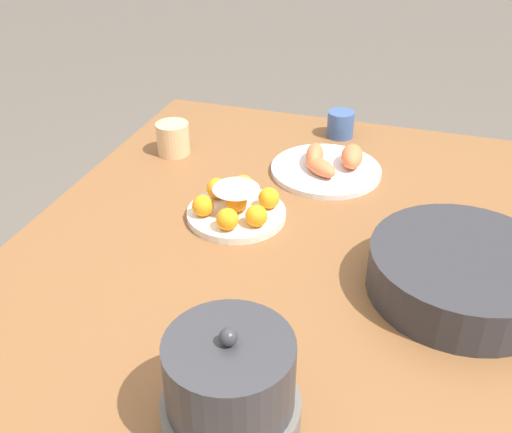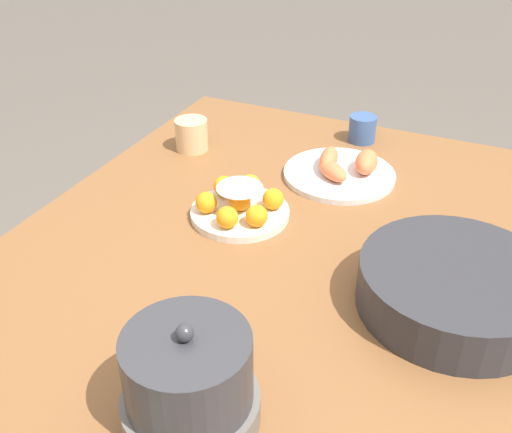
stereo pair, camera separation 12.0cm
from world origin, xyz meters
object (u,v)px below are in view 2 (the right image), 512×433
Objects in this scene: cake_plate at (240,205)px; cup_near at (192,135)px; seafood_platter at (341,170)px; cup_far at (362,129)px; warming_pot at (189,383)px; serving_bowl at (456,286)px; dining_table at (273,285)px.

cup_near is (-0.24, -0.25, 0.01)m from cake_plate.
cup_near is at bearing -87.78° from seafood_platter.
warming_pot is (0.97, 0.04, 0.04)m from cup_far.
cake_plate is 0.29m from seafood_platter.
warming_pot is at bearing -36.56° from serving_bowl.
dining_table is 0.57m from cup_far.
warming_pot is (0.41, 0.05, 0.15)m from dining_table.
dining_table is at bearing 52.32° from cake_plate.
cake_plate is at bearing 46.50° from cup_near.
cake_plate is 0.47m from serving_bowl.
dining_table is 16.24× the size of cup_near.
cake_plate is 1.10× the size of warming_pot.
cup_far is at bearing 120.92° from cup_near.
serving_bowl reaches higher than cake_plate.
dining_table is at bearing -4.33° from seafood_platter.
cup_near is 1.16× the size of cup_far.
serving_bowl is 0.67m from cup_far.
cake_plate is at bearing -103.56° from serving_bowl.
cup_far is 0.97m from warming_pot.
cake_plate is 0.35m from cup_near.
warming_pot reaches higher than serving_bowl.
cup_near is 0.43× the size of warming_pot.
cake_plate reaches higher than dining_table.
cup_far is (-0.47, 0.13, 0.01)m from cake_plate.
cup_far reaches higher than seafood_platter.
cup_near is (0.02, -0.40, 0.02)m from seafood_platter.
dining_table is 4.09× the size of serving_bowl.
cup_far is at bearing -150.58° from serving_bowl.
cake_plate is 0.80× the size of seafood_platter.
warming_pot is (0.76, 0.03, 0.05)m from seafood_platter.
seafood_platter is at bearing 150.90° from cake_plate.
seafood_platter is at bearing -178.03° from warming_pot.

